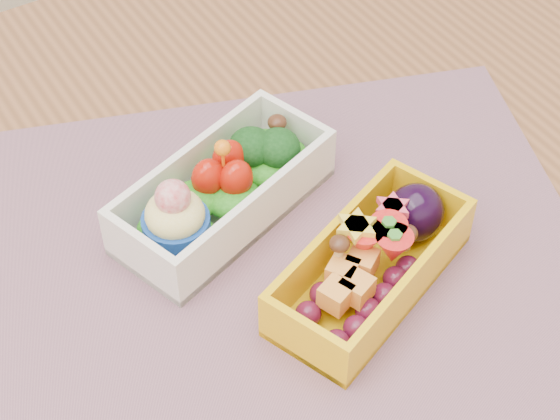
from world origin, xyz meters
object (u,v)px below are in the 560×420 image
placemat (275,253)px  bento_white (222,191)px  table (298,312)px  bento_yellow (374,262)px

placemat → bento_white: bearing=103.7°
table → placemat: bearing=-166.2°
placemat → bento_yellow: bearing=-54.5°
table → placemat: (-0.03, -0.01, 0.10)m
table → bento_yellow: size_ratio=6.61×
bento_yellow → placemat: bearing=104.4°
table → bento_yellow: 0.14m
bento_white → placemat: bearing=-94.3°
bento_yellow → table: bearing=83.3°
bento_white → bento_yellow: bento_white is taller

